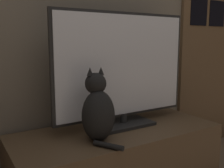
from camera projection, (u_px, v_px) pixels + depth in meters
name	position (u px, v px, depth m)	size (l,w,h in m)	color
tv_stand	(117.00, 162.00, 1.67)	(1.30, 0.55, 0.43)	brown
tv	(123.00, 70.00, 1.67)	(0.96, 0.23, 0.73)	black
cat	(98.00, 111.00, 1.43)	(0.20, 0.30, 0.41)	black
door	(214.00, 33.00, 2.41)	(0.84, 0.04, 2.05)	brown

